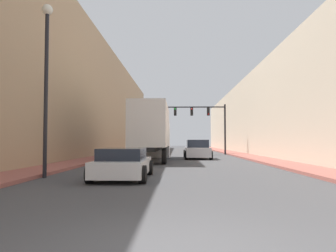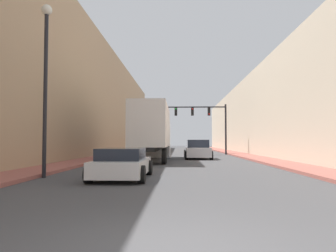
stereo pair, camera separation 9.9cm
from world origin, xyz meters
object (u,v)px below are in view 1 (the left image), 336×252
semi_truck (153,131)px  suv_car (197,150)px  traffic_signal_gantry (205,118)px  sedan_car (123,164)px  street_lamp (46,66)px

semi_truck → suv_car: size_ratio=2.31×
traffic_signal_gantry → suv_car: bearing=-99.6°
sedan_car → traffic_signal_gantry: bearing=77.3°
street_lamp → semi_truck: bearing=74.2°
semi_truck → street_lamp: 12.90m
sedan_car → traffic_signal_gantry: 24.53m
traffic_signal_gantry → street_lamp: street_lamp is taller
semi_truck → sedan_car: size_ratio=2.66×
sedan_car → suv_car: bearing=75.6°
semi_truck → suv_car: semi_truck is taller
semi_truck → street_lamp: (-3.46, -12.22, 2.26)m
traffic_signal_gantry → street_lamp: 25.00m
suv_car → street_lamp: 16.75m
traffic_signal_gantry → street_lamp: bearing=-110.0°
semi_truck → street_lamp: street_lamp is taller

